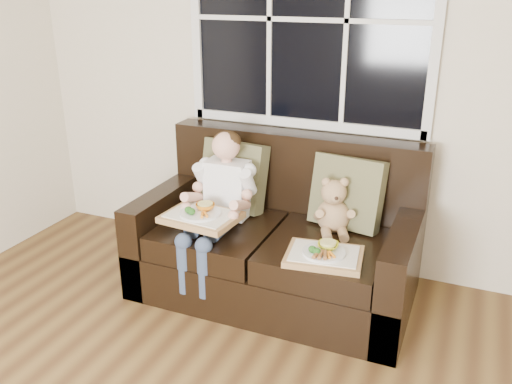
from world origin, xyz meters
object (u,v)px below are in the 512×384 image
at_px(teddy_bear, 333,209).
at_px(tray_left, 201,215).
at_px(loveseat, 278,245).
at_px(tray_right, 324,255).
at_px(child, 220,194).

height_order(teddy_bear, tray_left, teddy_bear).
bearing_deg(tray_left, teddy_bear, 31.79).
distance_m(loveseat, tray_left, 0.56).
distance_m(loveseat, teddy_bear, 0.44).
xyz_separation_m(tray_left, tray_right, (0.76, -0.02, -0.10)).
bearing_deg(teddy_bear, tray_left, -175.19).
bearing_deg(loveseat, child, -160.70).
height_order(child, tray_left, child).
bearing_deg(teddy_bear, loveseat, 164.98).
bearing_deg(child, tray_left, -99.59).
bearing_deg(child, tray_right, -16.12).
distance_m(child, tray_right, 0.78).
height_order(child, teddy_bear, child).
distance_m(teddy_bear, tray_left, 0.79).
relative_size(teddy_bear, tray_left, 0.78).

